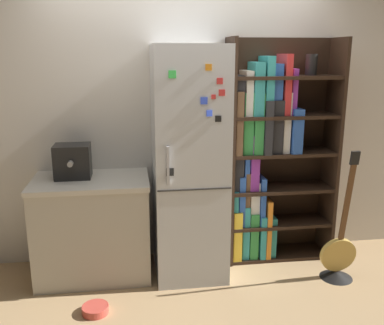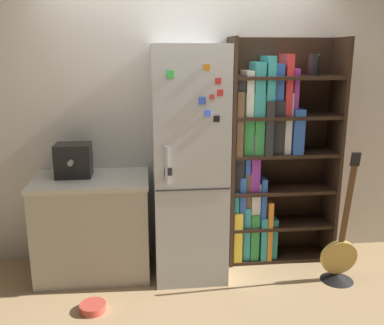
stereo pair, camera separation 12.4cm
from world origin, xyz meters
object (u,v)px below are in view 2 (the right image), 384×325
espresso_machine (73,160)px  bookshelf (267,155)px  refrigerator (189,164)px  pet_bowl (93,307)px  guitar (339,262)px

espresso_machine → bookshelf: bearing=3.0°
refrigerator → pet_bowl: bearing=-143.8°
bookshelf → pet_bowl: size_ratio=10.04×
guitar → pet_bowl: bearing=-173.5°
bookshelf → refrigerator: bearing=-165.9°
bookshelf → espresso_machine: bearing=-177.0°
espresso_machine → pet_bowl: size_ratio=1.46×
bookshelf → espresso_machine: 1.70m
bookshelf → guitar: (0.50, -0.53, -0.82)m
espresso_machine → pet_bowl: 1.19m
bookshelf → espresso_machine: bookshelf is taller
pet_bowl → bookshelf: bearing=26.6°
guitar → pet_bowl: guitar is taller
guitar → pet_bowl: 2.04m
espresso_machine → refrigerator: bearing=-5.6°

